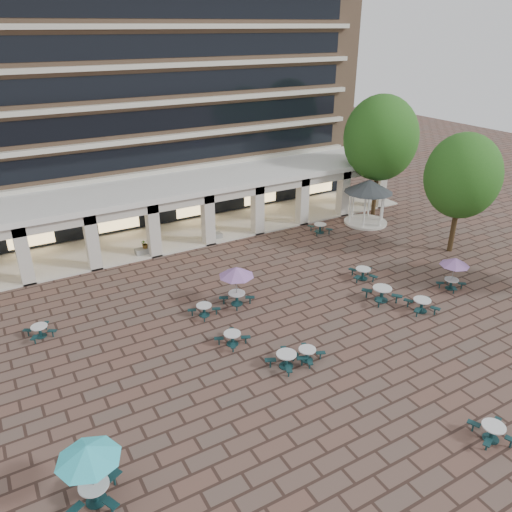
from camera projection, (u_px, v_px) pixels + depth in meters
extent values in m
plane|color=brown|center=(271.00, 331.00, 26.94)|extent=(120.00, 120.00, 0.00)
cube|color=#937053|center=(116.00, 76.00, 42.34)|extent=(40.00, 15.00, 22.00)
cube|color=beige|center=(153.00, 173.00, 39.00)|extent=(36.80, 0.50, 0.35)
cube|color=black|center=(151.00, 155.00, 38.63)|extent=(35.20, 0.05, 1.60)
cube|color=beige|center=(150.00, 139.00, 37.90)|extent=(36.80, 0.50, 0.35)
cube|color=black|center=(148.00, 121.00, 37.53)|extent=(35.20, 0.05, 1.60)
cube|color=beige|center=(147.00, 104.00, 36.80)|extent=(36.80, 0.50, 0.35)
cube|color=black|center=(145.00, 85.00, 36.43)|extent=(35.20, 0.05, 1.60)
cube|color=beige|center=(144.00, 66.00, 35.70)|extent=(36.80, 0.50, 0.35)
cube|color=black|center=(141.00, 46.00, 35.33)|extent=(35.20, 0.05, 1.60)
cube|color=beige|center=(140.00, 26.00, 34.60)|extent=(36.80, 0.50, 0.35)
cube|color=black|center=(137.00, 5.00, 34.23)|extent=(35.20, 0.05, 1.60)
cube|color=white|center=(166.00, 185.00, 36.96)|extent=(42.00, 6.60, 0.40)
cube|color=beige|center=(181.00, 202.00, 34.91)|extent=(42.00, 0.30, 0.90)
cube|color=black|center=(156.00, 205.00, 40.10)|extent=(38.00, 0.15, 3.20)
cube|color=beige|center=(170.00, 237.00, 38.71)|extent=(42.00, 6.00, 0.12)
cube|color=beige|center=(23.00, 254.00, 31.08)|extent=(0.80, 0.80, 4.00)
cube|color=beige|center=(92.00, 241.00, 32.99)|extent=(0.80, 0.80, 4.00)
cube|color=beige|center=(153.00, 229.00, 34.89)|extent=(0.80, 0.80, 4.00)
cube|color=beige|center=(208.00, 219.00, 36.80)|extent=(0.80, 0.80, 4.00)
cube|color=beige|center=(257.00, 209.00, 38.70)|extent=(0.80, 0.80, 4.00)
cube|color=beige|center=(302.00, 200.00, 40.61)|extent=(0.80, 0.80, 4.00)
cube|color=beige|center=(343.00, 193.00, 42.51)|extent=(0.80, 0.80, 4.00)
cube|color=beige|center=(380.00, 185.00, 44.41)|extent=(0.80, 0.80, 4.00)
cube|color=#FFD88C|center=(29.00, 231.00, 35.73)|extent=(3.20, 0.08, 2.40)
cube|color=#FFD88C|center=(118.00, 215.00, 38.62)|extent=(3.20, 0.08, 2.40)
cube|color=#FFD88C|center=(194.00, 202.00, 41.51)|extent=(3.20, 0.08, 2.40)
cube|color=#FFD88C|center=(260.00, 190.00, 44.39)|extent=(3.20, 0.08, 2.40)
cube|color=#FFD88C|center=(319.00, 180.00, 47.28)|extent=(3.20, 0.08, 2.40)
cylinder|color=#113435|center=(286.00, 366.00, 24.14)|extent=(0.69, 0.69, 0.04)
cylinder|color=#113435|center=(286.00, 361.00, 24.01)|extent=(0.18, 0.18, 0.65)
cylinder|color=silver|center=(286.00, 354.00, 23.84)|extent=(0.98, 0.98, 0.05)
cube|color=#113435|center=(284.00, 349.00, 24.65)|extent=(0.47, 0.61, 0.05)
cylinder|color=#113435|center=(284.00, 353.00, 24.75)|extent=(0.08, 0.08, 0.41)
cube|color=#113435|center=(270.00, 360.00, 23.89)|extent=(0.61, 0.47, 0.05)
cylinder|color=#113435|center=(270.00, 364.00, 23.99)|extent=(0.08, 0.08, 0.41)
cube|color=#113435|center=(289.00, 369.00, 23.27)|extent=(0.47, 0.61, 0.05)
cylinder|color=#113435|center=(289.00, 373.00, 23.37)|extent=(0.08, 0.08, 0.41)
cube|color=#113435|center=(302.00, 358.00, 24.03)|extent=(0.61, 0.47, 0.05)
cylinder|color=#113435|center=(302.00, 362.00, 24.13)|extent=(0.08, 0.08, 0.41)
cylinder|color=#113435|center=(491.00, 439.00, 19.91)|extent=(0.64, 0.64, 0.04)
cylinder|color=#113435|center=(492.00, 433.00, 19.79)|extent=(0.16, 0.16, 0.60)
cylinder|color=silver|center=(494.00, 426.00, 19.63)|extent=(0.92, 0.92, 0.05)
cube|color=#113435|center=(497.00, 421.00, 20.26)|extent=(0.56, 0.43, 0.05)
cylinder|color=#113435|center=(496.00, 425.00, 20.35)|extent=(0.07, 0.07, 0.38)
cube|color=#113435|center=(474.00, 423.00, 20.13)|extent=(0.43, 0.56, 0.05)
cylinder|color=#113435|center=(473.00, 427.00, 20.22)|extent=(0.07, 0.07, 0.38)
cube|color=#113435|center=(488.00, 442.00, 19.23)|extent=(0.56, 0.43, 0.05)
cylinder|color=#113435|center=(487.00, 446.00, 19.32)|extent=(0.07, 0.07, 0.38)
cube|color=#113435|center=(512.00, 440.00, 19.35)|extent=(0.43, 0.56, 0.05)
cylinder|color=#113435|center=(511.00, 444.00, 19.44)|extent=(0.07, 0.07, 0.38)
cylinder|color=#113435|center=(421.00, 311.00, 28.80)|extent=(0.70, 0.70, 0.04)
cylinder|color=#113435|center=(421.00, 306.00, 28.67)|extent=(0.18, 0.18, 0.66)
cylinder|color=silver|center=(422.00, 300.00, 28.50)|extent=(0.99, 0.99, 0.05)
cube|color=#113435|center=(426.00, 299.00, 29.20)|extent=(0.61, 0.49, 0.05)
cylinder|color=#113435|center=(425.00, 302.00, 29.30)|extent=(0.08, 0.08, 0.42)
cube|color=#113435|center=(408.00, 301.00, 29.01)|extent=(0.49, 0.61, 0.05)
cylinder|color=#113435|center=(408.00, 304.00, 29.11)|extent=(0.08, 0.08, 0.42)
cube|color=#113435|center=(417.00, 310.00, 28.04)|extent=(0.61, 0.49, 0.05)
cylinder|color=#113435|center=(417.00, 314.00, 28.14)|extent=(0.08, 0.08, 0.42)
cube|color=#113435|center=(435.00, 308.00, 28.23)|extent=(0.49, 0.61, 0.05)
cylinder|color=#113435|center=(435.00, 312.00, 28.33)|extent=(0.08, 0.08, 0.42)
cylinder|color=#113435|center=(97.00, 500.00, 17.32)|extent=(0.73, 0.73, 0.04)
cylinder|color=#113435|center=(95.00, 494.00, 17.18)|extent=(0.19, 0.19, 0.69)
cylinder|color=silver|center=(94.00, 485.00, 17.01)|extent=(1.05, 1.05, 0.05)
cube|color=#113435|center=(114.00, 475.00, 17.74)|extent=(0.65, 0.51, 0.05)
cylinder|color=#113435|center=(114.00, 480.00, 17.85)|extent=(0.08, 0.08, 0.44)
cube|color=#113435|center=(80.00, 480.00, 17.56)|extent=(0.51, 0.65, 0.05)
cylinder|color=#113435|center=(81.00, 485.00, 17.66)|extent=(0.08, 0.08, 0.44)
cube|color=#113435|center=(75.00, 509.00, 16.53)|extent=(0.65, 0.51, 0.05)
cube|color=#113435|center=(111.00, 503.00, 16.71)|extent=(0.51, 0.65, 0.05)
cylinder|color=#113435|center=(112.00, 508.00, 16.81)|extent=(0.08, 0.08, 0.44)
cylinder|color=gray|center=(92.00, 475.00, 16.80)|extent=(0.05, 0.05, 2.52)
cone|color=#33C4D7|center=(87.00, 453.00, 16.38)|extent=(2.20, 2.20, 0.58)
cylinder|color=#113435|center=(307.00, 360.00, 24.59)|extent=(0.60, 0.60, 0.03)
cylinder|color=#113435|center=(307.00, 355.00, 24.48)|extent=(0.15, 0.15, 0.57)
cylinder|color=silver|center=(307.00, 349.00, 24.33)|extent=(0.86, 0.86, 0.04)
cube|color=#113435|center=(304.00, 346.00, 25.04)|extent=(0.41, 0.53, 0.04)
cylinder|color=#113435|center=(304.00, 349.00, 25.13)|extent=(0.07, 0.07, 0.36)
cube|color=#113435|center=(294.00, 354.00, 24.37)|extent=(0.53, 0.41, 0.04)
cylinder|color=#113435|center=(293.00, 358.00, 24.46)|extent=(0.07, 0.07, 0.36)
cube|color=#113435|center=(310.00, 362.00, 23.83)|extent=(0.41, 0.53, 0.04)
cylinder|color=#113435|center=(310.00, 365.00, 23.92)|extent=(0.07, 0.07, 0.36)
cube|color=#113435|center=(321.00, 353.00, 24.50)|extent=(0.53, 0.41, 0.04)
cylinder|color=#113435|center=(320.00, 356.00, 24.59)|extent=(0.07, 0.07, 0.36)
cylinder|color=#113435|center=(237.00, 303.00, 29.52)|extent=(0.69, 0.69, 0.04)
cylinder|color=#113435|center=(237.00, 299.00, 29.39)|extent=(0.18, 0.18, 0.65)
cylinder|color=silver|center=(237.00, 293.00, 29.23)|extent=(0.99, 0.99, 0.05)
cube|color=#113435|center=(237.00, 291.00, 30.05)|extent=(0.50, 0.61, 0.05)
cylinder|color=#113435|center=(237.00, 294.00, 30.14)|extent=(0.08, 0.08, 0.42)
cube|color=#113435|center=(224.00, 298.00, 29.32)|extent=(0.61, 0.50, 0.05)
cylinder|color=#113435|center=(224.00, 301.00, 29.42)|extent=(0.08, 0.08, 0.42)
cube|color=#113435|center=(237.00, 304.00, 28.65)|extent=(0.50, 0.61, 0.05)
cylinder|color=#113435|center=(237.00, 307.00, 28.74)|extent=(0.08, 0.08, 0.42)
cube|color=#113435|center=(250.00, 297.00, 29.37)|extent=(0.61, 0.50, 0.05)
cylinder|color=#113435|center=(250.00, 301.00, 29.47)|extent=(0.08, 0.08, 0.42)
cylinder|color=gray|center=(237.00, 286.00, 29.03)|extent=(0.05, 0.05, 2.38)
cone|color=#9262AA|center=(236.00, 272.00, 28.63)|extent=(2.08, 2.08, 0.55)
cylinder|color=#113435|center=(381.00, 300.00, 29.90)|extent=(0.79, 0.79, 0.05)
cylinder|color=#113435|center=(382.00, 295.00, 29.76)|extent=(0.20, 0.20, 0.75)
cylinder|color=silver|center=(382.00, 288.00, 29.56)|extent=(1.13, 1.13, 0.06)
cube|color=#113435|center=(384.00, 286.00, 30.44)|extent=(0.68, 0.63, 0.06)
cylinder|color=#113435|center=(384.00, 290.00, 30.55)|extent=(0.09, 0.09, 0.47)
cube|color=#113435|center=(367.00, 290.00, 30.00)|extent=(0.63, 0.68, 0.06)
cylinder|color=#113435|center=(367.00, 294.00, 30.11)|extent=(0.09, 0.09, 0.47)
cube|color=#113435|center=(379.00, 300.00, 28.96)|extent=(0.68, 0.63, 0.06)
cylinder|color=#113435|center=(379.00, 304.00, 29.07)|extent=(0.09, 0.09, 0.47)
cube|color=#113435|center=(397.00, 296.00, 29.40)|extent=(0.63, 0.68, 0.06)
cylinder|color=#113435|center=(396.00, 300.00, 29.51)|extent=(0.09, 0.09, 0.47)
cylinder|color=#113435|center=(41.00, 336.00, 26.45)|extent=(0.60, 0.60, 0.03)
cylinder|color=#113435|center=(40.00, 332.00, 26.34)|extent=(0.15, 0.15, 0.56)
cylinder|color=silver|center=(39.00, 326.00, 26.19)|extent=(0.85, 0.85, 0.04)
cube|color=#113435|center=(45.00, 324.00, 26.90)|extent=(0.45, 0.52, 0.04)
cylinder|color=#113435|center=(46.00, 327.00, 26.98)|extent=(0.07, 0.07, 0.36)
cube|color=#113435|center=(28.00, 330.00, 26.33)|extent=(0.52, 0.45, 0.04)
cylinder|color=#113435|center=(28.00, 333.00, 26.41)|extent=(0.07, 0.07, 0.36)
cube|color=#113435|center=(34.00, 338.00, 25.70)|extent=(0.45, 0.52, 0.04)
cylinder|color=#113435|center=(35.00, 341.00, 25.78)|extent=(0.07, 0.07, 0.36)
cube|color=#113435|center=(52.00, 331.00, 26.27)|extent=(0.52, 0.45, 0.04)
cylinder|color=#113435|center=(53.00, 334.00, 26.35)|extent=(0.07, 0.07, 0.36)
cylinder|color=#113435|center=(232.00, 344.00, 25.81)|extent=(0.62, 0.62, 0.04)
cylinder|color=#113435|center=(232.00, 339.00, 25.70)|extent=(0.16, 0.16, 0.58)
cylinder|color=silver|center=(232.00, 334.00, 25.55)|extent=(0.89, 0.89, 0.04)
cube|color=#113435|center=(232.00, 330.00, 26.28)|extent=(0.43, 0.55, 0.04)
cylinder|color=#113435|center=(232.00, 333.00, 26.37)|extent=(0.07, 0.07, 0.37)
cube|color=#113435|center=(219.00, 338.00, 25.60)|extent=(0.55, 0.43, 0.04)
cylinder|color=#113435|center=(219.00, 342.00, 25.69)|extent=(0.07, 0.07, 0.37)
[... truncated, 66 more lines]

